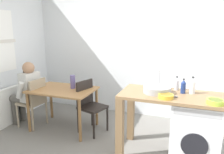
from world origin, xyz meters
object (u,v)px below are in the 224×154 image
at_px(seated_person, 27,90).
at_px(vase, 73,82).
at_px(bottle_tall_green, 177,84).
at_px(colander, 215,101).
at_px(bottle_squat_brown, 183,87).
at_px(dining_table, 63,94).
at_px(chair_person_seat, 34,100).
at_px(chair_opposite, 89,103).
at_px(bottle_clear_small, 192,86).
at_px(washing_machine, 194,132).
at_px(mixing_bowl, 166,96).

relative_size(seated_person, vase, 5.07).
distance_m(bottle_tall_green, colander, 0.66).
bearing_deg(vase, bottle_squat_brown, -7.91).
xyz_separation_m(dining_table, chair_person_seat, (-0.55, -0.11, -0.14)).
bearing_deg(chair_person_seat, chair_opposite, -75.10).
relative_size(chair_opposite, vase, 3.80).
height_order(chair_opposite, bottle_tall_green, bottle_tall_green).
xyz_separation_m(chair_person_seat, bottle_squat_brown, (2.56, -0.05, 0.50)).
xyz_separation_m(dining_table, seated_person, (-0.71, -0.09, 0.03)).
xyz_separation_m(dining_table, bottle_clear_small, (2.13, -0.13, 0.38)).
distance_m(chair_opposite, washing_machine, 1.75).
height_order(bottle_squat_brown, vase, bottle_squat_brown).
xyz_separation_m(dining_table, vase, (0.15, 0.10, 0.21)).
bearing_deg(colander, bottle_clear_small, 126.92).
height_order(mixing_bowl, vase, vase).
bearing_deg(vase, washing_machine, -9.99).
relative_size(bottle_tall_green, bottle_squat_brown, 0.98).
bearing_deg(bottle_tall_green, bottle_squat_brown, -54.61).
xyz_separation_m(chair_person_seat, mixing_bowl, (2.36, -0.35, 0.44)).
bearing_deg(dining_table, colander, -11.34).
xyz_separation_m(dining_table, washing_machine, (2.20, -0.26, -0.21)).
relative_size(chair_opposite, mixing_bowl, 4.70).
xyz_separation_m(chair_opposite, washing_machine, (1.72, -0.33, -0.08)).
distance_m(chair_person_seat, bottle_squat_brown, 2.61).
relative_size(chair_person_seat, bottle_squat_brown, 4.42).
relative_size(dining_table, colander, 5.50).
bearing_deg(colander, bottle_tall_green, 136.05).
bearing_deg(colander, mixing_bowl, 177.99).
distance_m(seated_person, vase, 0.90).
height_order(chair_opposite, bottle_squat_brown, bottle_squat_brown).
relative_size(seated_person, bottle_squat_brown, 5.89).
xyz_separation_m(chair_person_seat, vase, (0.70, 0.21, 0.35)).
bearing_deg(washing_machine, bottle_squat_brown, 151.45).
bearing_deg(chair_person_seat, dining_table, -73.92).
relative_size(seated_person, bottle_clear_small, 5.08).
bearing_deg(washing_machine, chair_opposite, 169.06).
bearing_deg(seated_person, washing_machine, -88.28).
bearing_deg(mixing_bowl, seated_person, 171.75).
distance_m(chair_opposite, bottle_squat_brown, 1.63).
relative_size(bottle_clear_small, mixing_bowl, 1.23).
height_order(bottle_squat_brown, colander, bottle_squat_brown).
relative_size(washing_machine, bottle_squat_brown, 4.22).
bearing_deg(dining_table, bottle_tall_green, -0.76).
bearing_deg(bottle_squat_brown, colander, -40.44).
bearing_deg(bottle_tall_green, vase, 175.94).
relative_size(bottle_tall_green, bottle_clear_small, 0.85).
bearing_deg(chair_person_seat, seated_person, 90.00).
xyz_separation_m(bottle_squat_brown, colander, (0.38, -0.32, -0.06)).
relative_size(dining_table, washing_machine, 1.28).
height_order(seated_person, bottle_squat_brown, seated_person).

